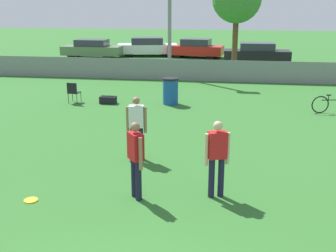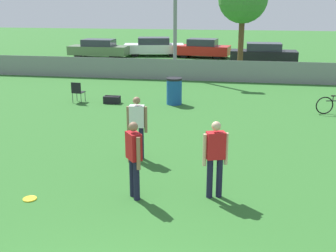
% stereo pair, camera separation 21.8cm
% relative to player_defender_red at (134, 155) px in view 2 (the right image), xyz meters
% --- Properties ---
extents(fence_backline, '(27.56, 0.07, 1.21)m').
position_rel_player_defender_red_xyz_m(fence_backline, '(0.30, 13.84, -0.39)').
color(fence_backline, gray).
rests_on(fence_backline, ground_plane).
extents(player_defender_red, '(0.40, 0.44, 1.66)m').
position_rel_player_defender_red_xyz_m(player_defender_red, '(0.00, 0.00, 0.00)').
color(player_defender_red, '#191933').
rests_on(player_defender_red, ground_plane).
extents(player_thrower_red, '(0.51, 0.33, 1.66)m').
position_rel_player_defender_red_xyz_m(player_thrower_red, '(1.63, 0.33, 0.00)').
color(player_thrower_red, '#191933').
rests_on(player_thrower_red, ground_plane).
extents(player_receiver_white, '(0.53, 0.26, 1.66)m').
position_rel_player_defender_red_xyz_m(player_receiver_white, '(-0.50, 2.26, 0.00)').
color(player_receiver_white, '#191933').
rests_on(player_receiver_white, ground_plane).
extents(frisbee_disc, '(0.29, 0.29, 0.03)m').
position_rel_player_defender_red_xyz_m(frisbee_disc, '(-2.14, -0.46, -0.93)').
color(frisbee_disc, yellow).
rests_on(frisbee_disc, ground_plane).
extents(folding_chair_sideline, '(0.46, 0.46, 0.85)m').
position_rel_player_defender_red_xyz_m(folding_chair_sideline, '(-4.45, 8.06, -0.46)').
color(folding_chair_sideline, '#333338').
rests_on(folding_chair_sideline, ground_plane).
extents(trash_bin, '(0.64, 0.64, 1.06)m').
position_rel_player_defender_red_xyz_m(trash_bin, '(-0.54, 8.49, -0.41)').
color(trash_bin, '#194C99').
rests_on(trash_bin, ground_plane).
extents(gear_bag_sideline, '(0.65, 0.36, 0.32)m').
position_rel_player_defender_red_xyz_m(gear_bag_sideline, '(-3.05, 8.20, -0.80)').
color(gear_bag_sideline, black).
rests_on(gear_bag_sideline, ground_plane).
extents(parked_car_olive, '(4.35, 1.73, 1.33)m').
position_rel_player_defender_red_xyz_m(parked_car_olive, '(-8.36, 22.09, -0.28)').
color(parked_car_olive, black).
rests_on(parked_car_olive, ground_plane).
extents(parked_car_white, '(4.75, 2.61, 1.37)m').
position_rel_player_defender_red_xyz_m(parked_car_white, '(-4.61, 23.94, -0.27)').
color(parked_car_white, black).
rests_on(parked_car_white, ground_plane).
extents(parked_car_red, '(4.14, 2.17, 1.36)m').
position_rel_player_defender_red_xyz_m(parked_car_red, '(-0.86, 23.47, -0.28)').
color(parked_car_red, black).
rests_on(parked_car_red, ground_plane).
extents(parked_car_dark, '(4.34, 1.67, 1.35)m').
position_rel_player_defender_red_xyz_m(parked_car_dark, '(3.45, 21.10, -0.29)').
color(parked_car_dark, black).
rests_on(parked_car_dark, ground_plane).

